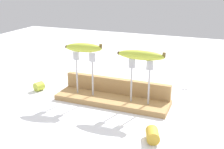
% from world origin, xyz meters
% --- Properties ---
extents(ground_plane, '(3.00, 3.00, 0.00)m').
position_xyz_m(ground_plane, '(0.00, 0.00, 0.00)').
color(ground_plane, silver).
extents(wooden_board, '(0.47, 0.13, 0.02)m').
position_xyz_m(wooden_board, '(0.00, 0.00, 0.01)').
color(wooden_board, '#A87F4C').
rests_on(wooden_board, ground).
extents(board_backstop, '(0.46, 0.03, 0.07)m').
position_xyz_m(board_backstop, '(0.00, 0.05, 0.06)').
color(board_backstop, '#A87F4C').
rests_on(board_backstop, wooden_board).
extents(fork_stand_left, '(0.10, 0.01, 0.18)m').
position_xyz_m(fork_stand_left, '(-0.12, -0.01, 0.13)').
color(fork_stand_left, '#B2B2B7').
rests_on(fork_stand_left, wooden_board).
extents(fork_stand_right, '(0.10, 0.01, 0.18)m').
position_xyz_m(fork_stand_right, '(0.12, -0.01, 0.13)').
color(fork_stand_right, '#B2B2B7').
rests_on(fork_stand_right, wooden_board).
extents(banana_raised_left, '(0.16, 0.07, 0.04)m').
position_xyz_m(banana_raised_left, '(-0.12, -0.01, 0.22)').
color(banana_raised_left, '#B2C138').
rests_on(banana_raised_left, fork_stand_left).
extents(banana_raised_right, '(0.19, 0.04, 0.04)m').
position_xyz_m(banana_raised_right, '(0.12, -0.01, 0.22)').
color(banana_raised_right, '#B2C138').
rests_on(banana_raised_right, fork_stand_right).
extents(fork_fallen_near, '(0.04, 0.17, 0.01)m').
position_xyz_m(fork_fallen_near, '(0.26, 0.23, 0.00)').
color(fork_fallen_near, '#B2B2B7').
rests_on(fork_fallen_near, ground).
extents(banana_chunk_near, '(0.05, 0.05, 0.04)m').
position_xyz_m(banana_chunk_near, '(-0.36, 0.00, 0.02)').
color(banana_chunk_near, '#B2C138').
rests_on(banana_chunk_near, ground).
extents(banana_chunk_far, '(0.06, 0.07, 0.04)m').
position_xyz_m(banana_chunk_far, '(0.23, -0.22, 0.02)').
color(banana_chunk_far, gold).
rests_on(banana_chunk_far, ground).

